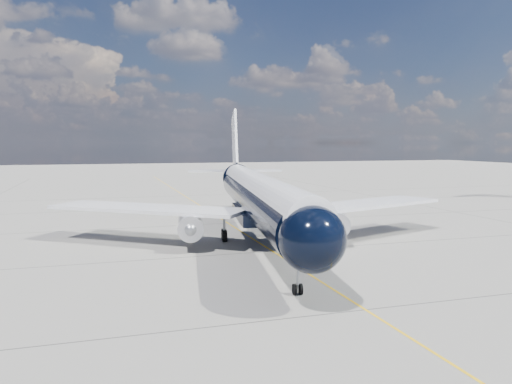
{
  "coord_description": "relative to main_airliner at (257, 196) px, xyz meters",
  "views": [
    {
      "loc": [
        -13.16,
        -27.77,
        8.8
      ],
      "look_at": [
        1.31,
        18.76,
        4.0
      ],
      "focal_mm": 35.0,
      "sensor_mm": 36.0,
      "label": 1
    }
  ],
  "objects": [
    {
      "name": "ground",
      "position": [
        -0.2,
        15.1,
        -4.08
      ],
      "size": [
        320.0,
        320.0,
        0.0
      ],
      "primitive_type": "plane",
      "color": "gray",
      "rests_on": "ground"
    },
    {
      "name": "taxiway_centerline",
      "position": [
        -0.2,
        10.1,
        -4.07
      ],
      "size": [
        0.16,
        160.0,
        0.01
      ],
      "primitive_type": "cube",
      "color": "yellow",
      "rests_on": "ground"
    },
    {
      "name": "main_airliner",
      "position": [
        0.0,
        0.0,
        0.0
      ],
      "size": [
        36.9,
        45.34,
        13.14
      ],
      "rotation": [
        0.0,
        0.0,
        -0.16
      ],
      "color": "black",
      "rests_on": "ground"
    }
  ]
}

